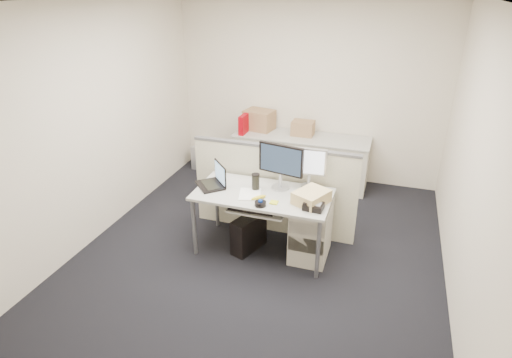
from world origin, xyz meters
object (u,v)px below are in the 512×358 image
(desk, at_px, (263,198))
(laptop, at_px, (210,176))
(desk_phone, at_px, (313,206))
(monitor_main, at_px, (281,167))

(desk, height_order, laptop, laptop)
(desk, height_order, desk_phone, desk_phone)
(desk, bearing_deg, laptop, -178.15)
(desk, relative_size, monitor_main, 2.87)
(monitor_main, xyz_separation_m, laptop, (-0.77, -0.20, -0.13))
(laptop, bearing_deg, desk, 49.17)
(monitor_main, height_order, laptop, monitor_main)
(monitor_main, height_order, desk_phone, monitor_main)
(monitor_main, xyz_separation_m, desk_phone, (0.45, -0.36, -0.23))
(desk, distance_m, monitor_main, 0.40)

